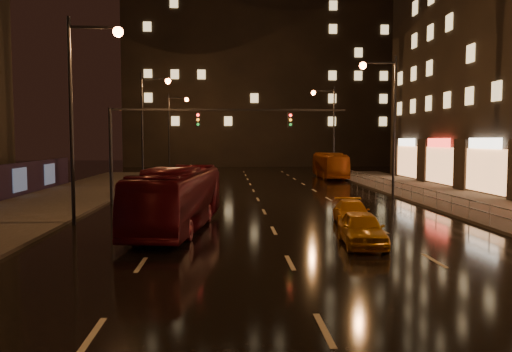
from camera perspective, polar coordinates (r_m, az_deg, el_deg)
The scene contains 10 objects.
ground at distance 32.87m, azimuth 0.43°, elevation -3.11°, with size 140.00×140.00×0.00m, color black.
sidewalk_left at distance 30.09m, azimuth -25.56°, elevation -4.05°, with size 7.00×70.00×0.15m, color #38332D.
sidewalk_right at distance 31.91m, azimuth 26.09°, elevation -3.62°, with size 7.00×70.00×0.15m, color #38332D.
building_distant at distance 85.88m, azimuth 0.88°, elevation 13.44°, with size 44.00×16.00×36.00m, color black.
traffic_signal at distance 32.68m, azimuth -8.49°, elevation 5.12°, with size 15.31×0.32×6.20m.
railing_right at distance 33.08m, azimuth 18.59°, elevation -1.72°, with size 0.05×56.00×1.00m.
bus_red at distance 23.51m, azimuth -8.96°, elevation -2.52°, with size 2.43×10.38×2.89m, color #4B0A13.
bus_curb at distance 54.78m, azimuth 8.44°, elevation 1.21°, with size 2.32×9.90×2.76m, color #9F4A0F.
taxi_near at distance 20.16m, azimuth 12.02°, elevation -5.91°, with size 1.57×3.91×1.33m, color #C08112.
taxi_far at distance 25.07m, azimuth 10.88°, elevation -4.12°, with size 1.63×4.01×1.16m, color orange.
Camera 1 is at (-2.10, -12.54, 4.16)m, focal length 35.00 mm.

